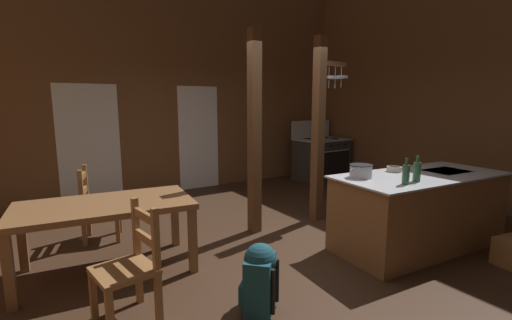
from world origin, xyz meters
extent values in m
cube|color=#382316|center=(0.00, 0.00, -0.05)|extent=(8.15, 7.63, 0.10)
cube|color=brown|center=(0.00, 3.49, 2.16)|extent=(8.15, 0.14, 4.31)
cube|color=brown|center=(3.74, 0.00, 2.16)|extent=(0.14, 7.63, 4.31)
cube|color=white|center=(-1.65, 3.41, 1.02)|extent=(1.00, 0.01, 2.05)
cube|color=white|center=(0.37, 3.41, 1.02)|extent=(0.84, 0.01, 2.05)
cube|color=brown|center=(1.40, -0.79, 0.44)|extent=(2.16, 1.06, 0.88)
cube|color=#A8AAB2|center=(1.40, -0.79, 0.89)|extent=(2.23, 1.13, 0.02)
cube|color=black|center=(1.87, -0.83, 0.90)|extent=(0.55, 0.44, 0.00)
cube|color=black|center=(1.43, -0.36, 0.05)|extent=(1.99, 0.20, 0.10)
cube|color=#313131|center=(2.99, 2.64, 0.45)|extent=(1.13, 0.80, 0.90)
cube|color=black|center=(3.00, 2.25, 0.42)|extent=(0.93, 0.04, 0.52)
cylinder|color=#A8AAB2|center=(3.00, 2.23, 0.70)|extent=(0.83, 0.05, 0.02)
cube|color=#A8AAB2|center=(2.99, 2.64, 0.92)|extent=(1.17, 0.84, 0.03)
cube|color=#A8AAB2|center=(2.97, 3.00, 1.12)|extent=(1.14, 0.08, 0.40)
cylinder|color=black|center=(3.24, 2.49, 0.94)|extent=(0.21, 0.21, 0.01)
cylinder|color=black|center=(2.75, 2.47, 0.94)|extent=(0.21, 0.21, 0.01)
cylinder|color=black|center=(3.23, 2.80, 0.94)|extent=(0.21, 0.21, 0.01)
cylinder|color=black|center=(2.73, 2.78, 0.94)|extent=(0.21, 0.21, 0.01)
cylinder|color=black|center=(3.33, 2.25, 0.82)|extent=(0.05, 0.03, 0.04)
cylinder|color=black|center=(3.11, 2.24, 0.82)|extent=(0.05, 0.03, 0.04)
cylinder|color=black|center=(2.89, 2.23, 0.82)|extent=(0.05, 0.03, 0.04)
cylinder|color=black|center=(2.67, 2.22, 0.82)|extent=(0.05, 0.03, 0.04)
cube|color=brown|center=(1.04, 0.64, 1.33)|extent=(0.15, 0.15, 2.66)
cube|color=brown|center=(1.26, 0.65, 2.29)|extent=(0.59, 0.11, 0.06)
cylinder|color=#A8AAB2|center=(1.23, 0.65, 2.21)|extent=(0.01, 0.01, 0.18)
cylinder|color=#A8AAB2|center=(1.23, 0.65, 2.10)|extent=(0.22, 0.22, 0.04)
cylinder|color=#A8AAB2|center=(1.23, 0.65, 2.02)|extent=(0.02, 0.02, 0.14)
cylinder|color=#A8AAB2|center=(1.36, 0.66, 2.21)|extent=(0.01, 0.01, 0.18)
cylinder|color=#A8AAB2|center=(1.36, 0.66, 2.10)|extent=(0.24, 0.24, 0.04)
cylinder|color=#A8AAB2|center=(1.36, 0.66, 2.02)|extent=(0.02, 0.02, 0.14)
cylinder|color=#A8AAB2|center=(1.49, 0.66, 2.21)|extent=(0.01, 0.01, 0.16)
cylinder|color=#A8AAB2|center=(1.49, 0.66, 2.11)|extent=(0.20, 0.20, 0.04)
cylinder|color=#A8AAB2|center=(1.49, 0.66, 2.03)|extent=(0.02, 0.02, 0.14)
cube|color=brown|center=(-0.01, 0.71, 1.33)|extent=(0.14, 0.14, 2.66)
cube|color=olive|center=(1.64, -1.64, 0.13)|extent=(0.09, 0.28, 0.26)
cube|color=brown|center=(-1.92, 0.53, 0.71)|extent=(1.79, 1.08, 0.06)
cube|color=brown|center=(-2.66, 1.01, 0.34)|extent=(0.09, 0.09, 0.68)
cube|color=brown|center=(-1.09, 0.83, 0.34)|extent=(0.09, 0.09, 0.68)
cube|color=brown|center=(-2.75, 0.24, 0.34)|extent=(0.09, 0.09, 0.68)
cube|color=brown|center=(-1.18, 0.06, 0.34)|extent=(0.09, 0.09, 0.68)
cube|color=olive|center=(-1.81, 1.52, 0.43)|extent=(0.54, 0.54, 0.04)
cube|color=olive|center=(-1.58, 1.66, 0.21)|extent=(0.06, 0.06, 0.41)
cube|color=olive|center=(-1.67, 1.29, 0.21)|extent=(0.06, 0.06, 0.41)
cube|color=olive|center=(-1.94, 1.75, 0.47)|extent=(0.06, 0.06, 0.95)
cube|color=olive|center=(-2.04, 1.39, 0.47)|extent=(0.06, 0.06, 0.95)
cube|color=olive|center=(-1.99, 1.57, 0.84)|extent=(0.13, 0.38, 0.07)
cube|color=olive|center=(-1.99, 1.57, 0.65)|extent=(0.13, 0.38, 0.07)
cube|color=olive|center=(-1.96, -0.44, 0.43)|extent=(0.50, 0.50, 0.04)
cube|color=olive|center=(-2.12, -0.66, 0.21)|extent=(0.06, 0.06, 0.41)
cube|color=olive|center=(-2.18, -0.28, 0.21)|extent=(0.06, 0.06, 0.41)
cube|color=olive|center=(-1.75, -0.60, 0.47)|extent=(0.06, 0.06, 0.95)
cube|color=olive|center=(-1.80, -0.22, 0.47)|extent=(0.06, 0.06, 0.95)
cube|color=olive|center=(-1.77, -0.41, 0.84)|extent=(0.09, 0.38, 0.07)
cube|color=olive|center=(-1.77, -0.41, 0.65)|extent=(0.09, 0.38, 0.07)
cube|color=#194756|center=(-0.98, -0.90, 0.24)|extent=(0.38, 0.38, 0.48)
cube|color=#194756|center=(-1.07, -0.81, 0.17)|extent=(0.20, 0.20, 0.17)
cylinder|color=black|center=(-0.96, -1.06, 0.24)|extent=(0.06, 0.06, 0.38)
cylinder|color=black|center=(-0.82, -0.93, 0.24)|extent=(0.06, 0.06, 0.38)
sphere|color=#194756|center=(-0.98, -0.90, 0.46)|extent=(0.38, 0.38, 0.27)
cylinder|color=#A8AAB2|center=(0.64, -0.52, 0.97)|extent=(0.25, 0.25, 0.14)
cylinder|color=black|center=(0.64, -0.52, 1.04)|extent=(0.26, 0.26, 0.01)
cylinder|color=#A8AAB2|center=(0.50, -0.52, 1.00)|extent=(0.05, 0.02, 0.02)
cylinder|color=#A8AAB2|center=(0.78, -0.52, 1.00)|extent=(0.05, 0.02, 0.02)
cylinder|color=#B2A893|center=(1.26, -0.51, 0.93)|extent=(0.18, 0.18, 0.06)
cylinder|color=black|center=(1.26, -0.51, 0.96)|extent=(0.15, 0.15, 0.00)
cylinder|color=#2D5638|center=(0.99, -0.99, 1.00)|extent=(0.08, 0.08, 0.21)
cylinder|color=#2D5638|center=(0.99, -0.99, 1.14)|extent=(0.03, 0.03, 0.07)
cylinder|color=#2D5638|center=(0.77, -1.01, 1.00)|extent=(0.07, 0.07, 0.21)
cylinder|color=#2D5638|center=(0.77, -1.01, 1.14)|extent=(0.03, 0.03, 0.07)
camera|label=1|loc=(-2.49, -3.22, 1.75)|focal=24.90mm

